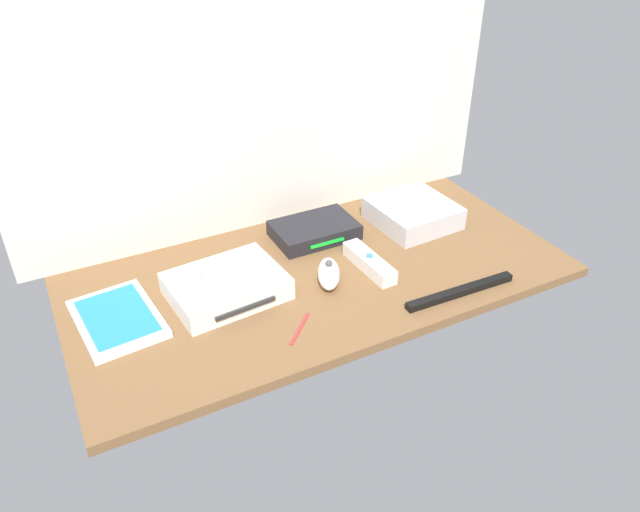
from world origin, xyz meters
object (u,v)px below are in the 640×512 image
at_px(remote_classic_pad, 218,273).
at_px(sensor_bar, 460,291).
at_px(network_router, 314,230).
at_px(remote_nunchuk, 327,274).
at_px(stylus_pen, 300,328).
at_px(game_console, 226,286).
at_px(game_case, 117,319).
at_px(remote_wand, 369,263).
at_px(mini_computer, 413,213).

relative_size(remote_classic_pad, sensor_bar, 0.60).
xyz_separation_m(network_router, remote_nunchuk, (-0.06, -0.17, 0.00)).
relative_size(network_router, stylus_pen, 2.00).
relative_size(game_console, stylus_pen, 2.48).
distance_m(game_case, remote_wand, 0.50).
height_order(remote_wand, sensor_bar, remote_wand).
distance_m(game_case, stylus_pen, 0.33).
bearing_deg(remote_wand, mini_computer, 29.43).
height_order(mini_computer, remote_wand, mini_computer).
bearing_deg(game_console, remote_wand, -14.30).
xyz_separation_m(remote_nunchuk, remote_classic_pad, (-0.20, 0.05, 0.03)).
height_order(network_router, remote_classic_pad, remote_classic_pad).
xyz_separation_m(remote_wand, remote_classic_pad, (-0.30, 0.05, 0.04)).
bearing_deg(sensor_bar, network_router, 116.85).
xyz_separation_m(game_console, game_case, (-0.20, 0.01, -0.01)).
relative_size(mini_computer, stylus_pen, 1.99).
height_order(remote_classic_pad, sensor_bar, remote_classic_pad).
bearing_deg(remote_nunchuk, game_case, -162.80).
bearing_deg(sensor_bar, mini_computer, 75.80).
height_order(game_console, network_router, game_console).
height_order(game_console, remote_nunchuk, remote_nunchuk).
bearing_deg(remote_nunchuk, remote_classic_pad, -168.55).
bearing_deg(game_case, remote_nunchuk, -14.85).
height_order(remote_nunchuk, stylus_pen, remote_nunchuk).
bearing_deg(stylus_pen, remote_classic_pad, 119.84).
bearing_deg(remote_wand, game_case, 170.34).
height_order(network_router, remote_nunchuk, remote_nunchuk).
height_order(remote_wand, stylus_pen, remote_wand).
xyz_separation_m(game_case, network_router, (0.45, 0.10, 0.01)).
relative_size(remote_wand, remote_nunchuk, 1.37).
xyz_separation_m(game_console, network_router, (0.25, 0.12, -0.00)).
distance_m(game_console, remote_classic_pad, 0.03).
xyz_separation_m(game_case, remote_wand, (0.49, -0.06, 0.01)).
height_order(remote_classic_pad, stylus_pen, remote_classic_pad).
height_order(game_case, remote_wand, remote_wand).
xyz_separation_m(mini_computer, game_case, (-0.68, -0.05, -0.02)).
relative_size(network_router, remote_nunchuk, 1.65).
xyz_separation_m(network_router, remote_classic_pad, (-0.26, -0.11, 0.04)).
relative_size(game_case, remote_wand, 1.35).
distance_m(remote_wand, remote_classic_pad, 0.31).
bearing_deg(sensor_bar, remote_classic_pad, 154.80).
bearing_deg(remote_wand, network_router, 101.59).
height_order(game_case, sensor_bar, game_case).
bearing_deg(game_case, remote_classic_pad, -8.54).
bearing_deg(stylus_pen, game_console, 117.09).
relative_size(remote_classic_pad, stylus_pen, 1.61).
xyz_separation_m(game_case, remote_nunchuk, (0.39, -0.07, 0.01)).
height_order(game_case, remote_classic_pad, remote_classic_pad).
height_order(game_case, stylus_pen, game_case).
height_order(network_router, stylus_pen, network_router).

